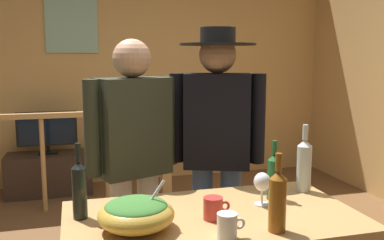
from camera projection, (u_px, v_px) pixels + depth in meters
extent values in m
cube|color=tan|center=(132.00, 60.00, 5.15)|extent=(4.92, 0.10, 2.89)
cube|color=#88B196|center=(72.00, 24.00, 4.85)|extent=(0.57, 0.03, 0.64)
cylinder|color=#B2844C|center=(43.00, 165.00, 4.17)|extent=(0.04, 0.04, 0.92)
cylinder|color=#B2844C|center=(107.00, 161.00, 4.33)|extent=(0.04, 0.04, 0.92)
cylinder|color=#B2844C|center=(166.00, 157.00, 4.49)|extent=(0.04, 0.04, 0.92)
cube|color=#B2844C|center=(41.00, 116.00, 4.10)|extent=(2.49, 0.07, 0.05)
cube|color=#B2844C|center=(166.00, 153.00, 4.48)|extent=(0.10, 0.10, 1.02)
cube|color=#38281E|center=(49.00, 174.00, 4.74)|extent=(0.90, 0.40, 0.45)
cube|color=black|center=(48.00, 153.00, 4.71)|extent=(0.20, 0.12, 0.02)
cylinder|color=black|center=(48.00, 148.00, 4.70)|extent=(0.03, 0.03, 0.08)
cube|color=black|center=(47.00, 129.00, 4.64)|extent=(0.62, 0.06, 0.37)
cube|color=black|center=(47.00, 129.00, 4.61)|extent=(0.57, 0.01, 0.33)
cube|color=#B2844C|center=(213.00, 219.00, 1.98)|extent=(1.33, 0.73, 0.04)
ellipsoid|color=gold|center=(136.00, 215.00, 1.79)|extent=(0.32, 0.32, 0.13)
ellipsoid|color=#38702D|center=(136.00, 207.00, 1.79)|extent=(0.26, 0.26, 0.06)
cylinder|color=silver|center=(151.00, 200.00, 1.80)|extent=(0.12, 0.01, 0.16)
cylinder|color=silver|center=(262.00, 204.00, 2.10)|extent=(0.07, 0.07, 0.01)
cylinder|color=silver|center=(262.00, 196.00, 2.09)|extent=(0.01, 0.01, 0.07)
ellipsoid|color=silver|center=(262.00, 182.00, 2.08)|extent=(0.08, 0.08, 0.09)
cylinder|color=brown|center=(277.00, 205.00, 1.77)|extent=(0.07, 0.07, 0.22)
cone|color=brown|center=(278.00, 175.00, 1.75)|extent=(0.07, 0.07, 0.03)
cylinder|color=brown|center=(279.00, 162.00, 1.74)|extent=(0.03, 0.03, 0.07)
cylinder|color=#1E5628|center=(274.00, 180.00, 2.17)|extent=(0.07, 0.07, 0.20)
cone|color=#1E5628|center=(274.00, 157.00, 2.16)|extent=(0.07, 0.07, 0.03)
cylinder|color=#1E5628|center=(275.00, 147.00, 2.15)|extent=(0.03, 0.03, 0.07)
cylinder|color=black|center=(80.00, 193.00, 1.91)|extent=(0.06, 0.06, 0.23)
cone|color=black|center=(79.00, 165.00, 1.89)|extent=(0.06, 0.06, 0.03)
cylinder|color=black|center=(78.00, 153.00, 1.88)|extent=(0.02, 0.02, 0.08)
cylinder|color=silver|center=(304.00, 169.00, 2.29)|extent=(0.08, 0.08, 0.24)
cone|color=silver|center=(305.00, 143.00, 2.27)|extent=(0.08, 0.08, 0.03)
cylinder|color=silver|center=(305.00, 132.00, 2.27)|extent=(0.03, 0.03, 0.08)
cylinder|color=white|center=(227.00, 226.00, 1.70)|extent=(0.08, 0.08, 0.10)
torus|color=white|center=(239.00, 224.00, 1.72)|extent=(0.05, 0.01, 0.05)
cylinder|color=#B7332D|center=(213.00, 208.00, 1.91)|extent=(0.09, 0.09, 0.10)
torus|color=#B7332D|center=(225.00, 206.00, 1.92)|extent=(0.05, 0.01, 0.05)
cylinder|color=beige|center=(148.00, 235.00, 2.69)|extent=(0.13, 0.13, 0.81)
cube|color=#2D3323|center=(133.00, 127.00, 2.54)|extent=(0.46, 0.35, 0.57)
cylinder|color=#2D3323|center=(170.00, 120.00, 2.68)|extent=(0.09, 0.09, 0.54)
cylinder|color=#2D3323|center=(92.00, 129.00, 2.39)|extent=(0.09, 0.09, 0.54)
sphere|color=tan|center=(132.00, 58.00, 2.48)|extent=(0.22, 0.22, 0.22)
cylinder|color=#3D5684|center=(230.00, 229.00, 2.77)|extent=(0.13, 0.13, 0.82)
cylinder|color=#3D5684|center=(202.00, 228.00, 2.78)|extent=(0.13, 0.13, 0.82)
cube|color=black|center=(217.00, 121.00, 2.67)|extent=(0.45, 0.34, 0.58)
cylinder|color=black|center=(258.00, 119.00, 2.65)|extent=(0.09, 0.09, 0.55)
cylinder|color=black|center=(177.00, 118.00, 2.69)|extent=(0.09, 0.09, 0.55)
sphere|color=#A37556|center=(218.00, 55.00, 2.61)|extent=(0.23, 0.23, 0.23)
cylinder|color=black|center=(218.00, 44.00, 2.60)|extent=(0.46, 0.46, 0.01)
cylinder|color=black|center=(218.00, 36.00, 2.59)|extent=(0.21, 0.21, 0.10)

